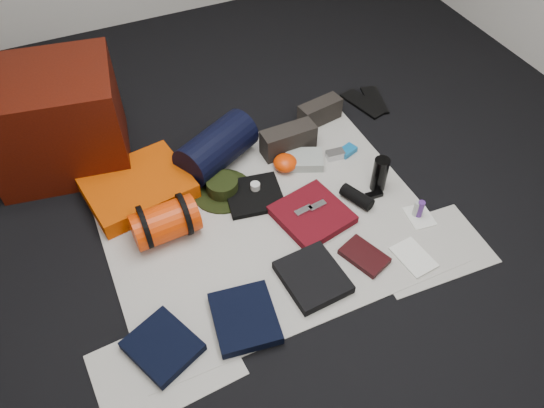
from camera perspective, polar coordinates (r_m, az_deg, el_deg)
name	(u,v)px	position (r m, az deg, el deg)	size (l,w,h in m)	color
floor	(266,221)	(2.74, -0.70, -1.88)	(4.50, 4.50, 0.02)	black
newspaper_mat	(266,220)	(2.73, -0.70, -1.70)	(1.60, 1.30, 0.01)	silver
newspaper_sheet_front_left	(165,365)	(2.34, -11.40, -16.61)	(0.58, 0.40, 0.00)	silver
newspaper_sheet_front_right	(428,249)	(2.72, 16.40, -4.63)	(0.58, 0.40, 0.00)	silver
red_cabinet	(56,120)	(3.08, -22.25, 8.32)	(0.68, 0.56, 0.56)	#430E04
sleeping_pad	(138,187)	(2.90, -14.26, 1.79)	(0.53, 0.43, 0.10)	#D14702
stuff_sack	(165,222)	(2.64, -11.42, -1.95)	(0.19, 0.19, 0.32)	red
sack_strap_left	(145,227)	(2.62, -13.54, -2.43)	(0.22, 0.22, 0.03)	black
sack_strap_right	(184,214)	(2.64, -9.41, -1.08)	(0.22, 0.22, 0.03)	black
navy_duffel	(217,148)	(2.95, -5.98, 6.06)	(0.24, 0.24, 0.45)	black
boonie_brim	(223,191)	(2.86, -5.31, 1.41)	(0.33, 0.33, 0.01)	black
boonie_crown	(222,185)	(2.83, -5.37, 2.00)	(0.17, 0.17, 0.07)	black
hiking_boot_left	(288,140)	(3.04, 1.76, 6.90)	(0.31, 0.12, 0.16)	black
hiking_boot_right	(320,112)	(3.27, 5.17, 9.86)	(0.27, 0.10, 0.14)	black
flip_flop_left	(363,104)	(3.48, 9.77, 10.60)	(0.11, 0.31, 0.02)	black
flip_flop_right	(374,100)	(3.52, 10.96, 10.89)	(0.11, 0.28, 0.02)	black
trousers_navy_a	(163,346)	(2.35, -11.68, -14.75)	(0.25, 0.28, 0.04)	black
trousers_navy_b	(245,318)	(2.37, -2.96, -12.15)	(0.27, 0.31, 0.05)	black
trousers_charcoal	(313,277)	(2.49, 4.41, -7.85)	(0.27, 0.30, 0.05)	black
black_tshirt	(254,195)	(2.82, -1.93, 0.96)	(0.29, 0.27, 0.03)	black
red_shirt	(312,215)	(2.72, 4.32, -1.14)	(0.34, 0.34, 0.04)	#560911
orange_stuff_sack	(285,163)	(2.95, 1.43, 4.44)	(0.13, 0.13, 0.09)	red
first_aid_pouch	(304,160)	(3.00, 3.46, 4.78)	(0.21, 0.16, 0.05)	#939B94
water_bottle	(380,174)	(2.86, 11.51, 3.15)	(0.08, 0.08, 0.20)	black
speaker	(357,197)	(2.82, 9.11, 0.75)	(0.07, 0.07, 0.18)	black
compact_camera	(335,154)	(3.06, 6.82, 5.32)	(0.10, 0.06, 0.04)	silver
cyan_case	(347,151)	(3.10, 8.11, 5.69)	(0.10, 0.07, 0.03)	#10639F
toiletry_purple	(420,209)	(2.80, 15.63, -0.55)	(0.04, 0.04, 0.10)	#4D2578
toiletry_clear	(417,209)	(2.80, 15.28, -0.52)	(0.03, 0.03, 0.10)	#ACB1AC
paperback_book	(364,256)	(2.60, 9.90, -5.54)	(0.14, 0.22, 0.03)	black
map_booklet	(414,257)	(2.66, 14.98, -5.55)	(0.14, 0.21, 0.01)	silver
map_printout	(419,216)	(2.84, 15.58, -1.28)	(0.12, 0.16, 0.01)	silver
sunglasses	(374,195)	(2.87, 10.91, 0.97)	(0.09, 0.04, 0.02)	black
key_cluster	(149,354)	(2.36, -13.14, -15.45)	(0.08, 0.08, 0.01)	silver
tape_roll	(255,186)	(2.82, -1.81, 1.93)	(0.05, 0.05, 0.04)	beige
energy_bar_a	(303,210)	(2.70, 3.41, -0.70)	(0.10, 0.04, 0.01)	silver
energy_bar_b	(317,206)	(2.73, 4.91, -0.18)	(0.10, 0.04, 0.01)	silver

